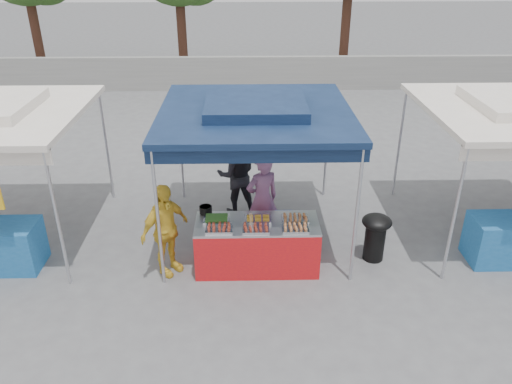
{
  "coord_description": "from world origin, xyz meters",
  "views": [
    {
      "loc": [
        -0.18,
        -7.03,
        4.92
      ],
      "look_at": [
        0.0,
        0.6,
        1.05
      ],
      "focal_mm": 35.0,
      "sensor_mm": 36.0,
      "label": 1
    }
  ],
  "objects_px": {
    "helper_man": "(237,175)",
    "customer_person": "(165,230)",
    "cooking_pot": "(206,210)",
    "vendor_woman": "(262,199)",
    "vendor_table": "(257,245)",
    "wok_burner": "(376,233)"
  },
  "relations": [
    {
      "from": "cooking_pot",
      "to": "vendor_woman",
      "type": "distance_m",
      "value": 1.08
    },
    {
      "from": "customer_person",
      "to": "cooking_pot",
      "type": "bearing_deg",
      "value": -12.83
    },
    {
      "from": "vendor_table",
      "to": "cooking_pot",
      "type": "distance_m",
      "value": 1.04
    },
    {
      "from": "customer_person",
      "to": "wok_burner",
      "type": "bearing_deg",
      "value": -43.78
    },
    {
      "from": "helper_man",
      "to": "wok_burner",
      "type": "bearing_deg",
      "value": 137.89
    },
    {
      "from": "cooking_pot",
      "to": "wok_burner",
      "type": "bearing_deg",
      "value": -2.99
    },
    {
      "from": "cooking_pot",
      "to": "helper_man",
      "type": "height_order",
      "value": "helper_man"
    },
    {
      "from": "cooking_pot",
      "to": "vendor_woman",
      "type": "height_order",
      "value": "vendor_woman"
    },
    {
      "from": "cooking_pot",
      "to": "vendor_woman",
      "type": "relative_size",
      "value": 0.13
    },
    {
      "from": "vendor_table",
      "to": "vendor_woman",
      "type": "height_order",
      "value": "vendor_woman"
    },
    {
      "from": "vendor_woman",
      "to": "vendor_table",
      "type": "bearing_deg",
      "value": 58.48
    },
    {
      "from": "vendor_woman",
      "to": "customer_person",
      "type": "xyz_separation_m",
      "value": [
        -1.58,
        -0.94,
        -0.04
      ]
    },
    {
      "from": "helper_man",
      "to": "customer_person",
      "type": "height_order",
      "value": "helper_man"
    },
    {
      "from": "customer_person",
      "to": "vendor_table",
      "type": "bearing_deg",
      "value": -44.61
    },
    {
      "from": "vendor_table",
      "to": "customer_person",
      "type": "distance_m",
      "value": 1.52
    },
    {
      "from": "vendor_table",
      "to": "customer_person",
      "type": "height_order",
      "value": "customer_person"
    },
    {
      "from": "customer_person",
      "to": "helper_man",
      "type": "bearing_deg",
      "value": 12.58
    },
    {
      "from": "vendor_table",
      "to": "vendor_woman",
      "type": "bearing_deg",
      "value": 82.35
    },
    {
      "from": "vendor_table",
      "to": "customer_person",
      "type": "bearing_deg",
      "value": -175.89
    },
    {
      "from": "vendor_table",
      "to": "customer_person",
      "type": "xyz_separation_m",
      "value": [
        -1.47,
        -0.11,
        0.37
      ]
    },
    {
      "from": "vendor_table",
      "to": "vendor_woman",
      "type": "distance_m",
      "value": 0.94
    },
    {
      "from": "vendor_table",
      "to": "cooking_pot",
      "type": "relative_size",
      "value": 9.54
    }
  ]
}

